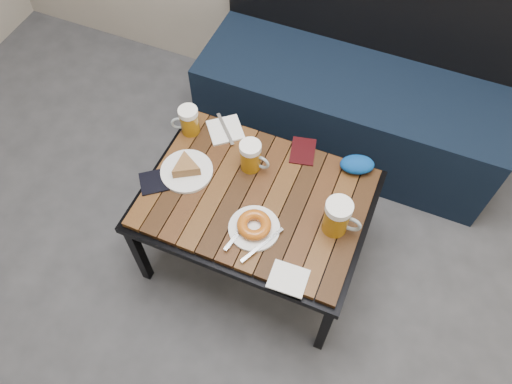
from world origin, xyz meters
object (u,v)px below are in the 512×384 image
at_px(bench, 351,102).
at_px(beer_mug_right, 338,217).
at_px(beer_mug_centre, 251,156).
at_px(passport_burgundy, 303,151).
at_px(cafe_table, 256,202).
at_px(beer_mug_left, 189,121).
at_px(plate_pie, 186,169).
at_px(knit_pouch, 357,164).
at_px(passport_navy, 159,181).
at_px(plate_bagel, 254,227).

bearing_deg(bench, beer_mug_right, -79.59).
distance_m(bench, beer_mug_centre, 0.74).
height_order(bench, passport_burgundy, bench).
distance_m(bench, cafe_table, 0.80).
bearing_deg(beer_mug_left, passport_burgundy, 162.72).
relative_size(bench, passport_burgundy, 10.85).
bearing_deg(plate_pie, beer_mug_centre, 28.78).
xyz_separation_m(beer_mug_left, beer_mug_right, (0.67, -0.20, 0.01)).
distance_m(cafe_table, beer_mug_centre, 0.17).
relative_size(beer_mug_left, plate_pie, 0.62).
xyz_separation_m(beer_mug_left, beer_mug_centre, (0.29, -0.07, 0.00)).
height_order(beer_mug_centre, knit_pouch, beer_mug_centre).
xyz_separation_m(beer_mug_centre, knit_pouch, (0.37, 0.14, -0.04)).
bearing_deg(beer_mug_right, passport_navy, -173.97).
bearing_deg(plate_bagel, passport_burgundy, 83.85).
distance_m(cafe_table, beer_mug_left, 0.42).
distance_m(bench, beer_mug_right, 0.85).
xyz_separation_m(beer_mug_right, passport_navy, (-0.67, -0.06, -0.07)).
bearing_deg(plate_bagel, beer_mug_centre, 115.04).
bearing_deg(beer_mug_left, plate_bagel, 115.65).
distance_m(beer_mug_centre, passport_burgundy, 0.22).
bearing_deg(plate_pie, bench, 60.06).
bearing_deg(beer_mug_centre, bench, 74.63).
distance_m(cafe_table, passport_navy, 0.37).
relative_size(cafe_table, beer_mug_centre, 6.45).
relative_size(beer_mug_right, plate_pie, 0.76).
relative_size(cafe_table, beer_mug_left, 6.83).
distance_m(bench, beer_mug_left, 0.83).
height_order(beer_mug_left, passport_navy, beer_mug_left).
relative_size(cafe_table, passport_burgundy, 6.51).
xyz_separation_m(passport_navy, passport_burgundy, (0.45, 0.34, -0.00)).
bearing_deg(beer_mug_right, passport_burgundy, 129.04).
distance_m(bench, plate_bagel, 0.94).
height_order(beer_mug_centre, beer_mug_right, beer_mug_right).
xyz_separation_m(bench, beer_mug_left, (-0.53, -0.59, 0.26)).
xyz_separation_m(plate_bagel, knit_pouch, (0.26, 0.39, 0.01)).
xyz_separation_m(bench, plate_pie, (-0.45, -0.77, 0.22)).
bearing_deg(passport_navy, plate_pie, 97.31).
bearing_deg(bench, passport_navy, -121.57).
xyz_separation_m(plate_pie, plate_bagel, (0.33, -0.13, -0.00)).
distance_m(passport_navy, passport_burgundy, 0.56).
bearing_deg(cafe_table, knit_pouch, 40.54).
bearing_deg(plate_bagel, beer_mug_right, 24.03).
distance_m(beer_mug_centre, plate_pie, 0.25).
bearing_deg(plate_pie, knit_pouch, 24.03).
bearing_deg(passport_navy, knit_pouch, 79.43).
bearing_deg(plate_pie, passport_navy, -135.11).
height_order(bench, passport_navy, bench).
bearing_deg(cafe_table, plate_pie, -179.65).
bearing_deg(passport_burgundy, beer_mug_left, 176.74).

